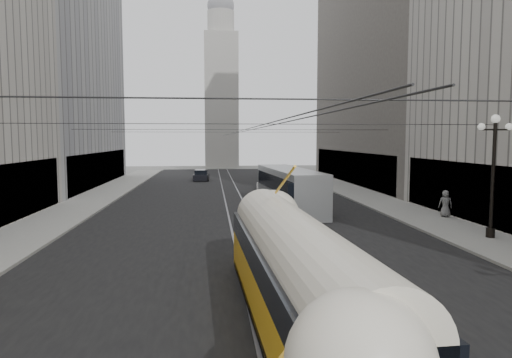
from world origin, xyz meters
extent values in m
cube|color=black|center=(0.00, 32.50, 0.00)|extent=(20.00, 85.00, 0.02)
cube|color=gray|center=(-12.00, 36.00, 0.07)|extent=(4.00, 72.00, 0.15)
cube|color=gray|center=(12.00, 36.00, 0.07)|extent=(4.00, 72.00, 0.15)
cube|color=gray|center=(-0.75, 32.50, 0.00)|extent=(0.12, 85.00, 0.04)
cube|color=gray|center=(0.75, 32.50, 0.00)|extent=(0.12, 85.00, 0.04)
cube|color=black|center=(-14.05, 24.00, 2.00)|extent=(0.10, 18.00, 3.60)
cube|color=#999999|center=(-20.00, 48.00, 14.00)|extent=(12.00, 28.00, 28.00)
cube|color=black|center=(-14.05, 48.00, 2.00)|extent=(0.10, 25.20, 3.60)
cube|color=black|center=(14.05, 22.00, 2.00)|extent=(0.10, 18.00, 3.60)
cube|color=#514C47|center=(20.00, 48.00, 16.00)|extent=(12.00, 32.00, 32.00)
cube|color=black|center=(14.05, 48.00, 2.00)|extent=(0.10, 28.80, 3.60)
cube|color=#B2AFA8|center=(0.00, 80.00, 12.00)|extent=(6.00, 6.00, 24.00)
cylinder|color=#B2AFA8|center=(0.00, 80.00, 26.00)|extent=(4.80, 4.80, 4.00)
sphere|color=gray|center=(0.00, 80.00, 28.96)|extent=(4.80, 4.80, 4.80)
cylinder|color=black|center=(12.60, 18.00, 3.15)|extent=(0.18, 0.18, 6.00)
cylinder|color=black|center=(12.60, 18.00, 0.40)|extent=(0.44, 0.44, 0.50)
cylinder|color=black|center=(12.60, 18.00, 5.75)|extent=(1.60, 0.08, 0.08)
sphere|color=white|center=(12.60, 18.00, 6.30)|extent=(0.44, 0.44, 0.44)
sphere|color=white|center=(11.85, 18.00, 5.90)|extent=(0.36, 0.36, 0.36)
sphere|color=white|center=(13.35, 18.00, 5.90)|extent=(0.36, 0.36, 0.36)
cylinder|color=black|center=(0.00, 4.00, 6.00)|extent=(25.00, 0.03, 0.03)
cylinder|color=black|center=(0.00, 18.00, 6.00)|extent=(25.00, 0.03, 0.03)
cylinder|color=black|center=(0.00, 32.00, 6.00)|extent=(25.00, 0.03, 0.03)
cylinder|color=black|center=(0.00, 46.00, 6.00)|extent=(25.00, 0.03, 0.03)
cylinder|color=black|center=(0.00, 36.00, 5.80)|extent=(0.03, 72.00, 0.03)
cylinder|color=black|center=(0.40, 36.00, 5.80)|extent=(0.03, 72.00, 0.03)
cube|color=#F3AC15|center=(0.41, 8.04, 0.95)|extent=(2.82, 12.69, 1.53)
cube|color=black|center=(0.41, 8.04, 0.23)|extent=(2.80, 12.31, 0.27)
cube|color=black|center=(0.41, 8.04, 1.94)|extent=(2.83, 12.50, 0.77)
cylinder|color=silver|center=(0.41, 8.04, 2.21)|extent=(2.54, 12.49, 2.07)
cylinder|color=#F3AC15|center=(0.65, 14.24, 1.04)|extent=(2.34, 2.34, 2.07)
sphere|color=silver|center=(0.65, 14.24, 2.12)|extent=(2.16, 2.16, 2.16)
cube|color=gray|center=(3.90, 29.30, 1.55)|extent=(3.48, 12.15, 3.00)
cube|color=black|center=(3.90, 29.30, 2.05)|extent=(3.47, 11.73, 1.10)
cube|color=black|center=(3.90, 23.36, 1.90)|extent=(2.30, 0.29, 1.40)
cylinder|color=black|center=(2.65, 25.28, 0.50)|extent=(0.30, 1.00, 1.00)
cylinder|color=black|center=(5.14, 25.28, 0.50)|extent=(0.30, 1.00, 1.00)
cylinder|color=black|center=(2.65, 33.31, 0.50)|extent=(0.30, 1.00, 1.00)
cylinder|color=black|center=(5.14, 33.31, 0.50)|extent=(0.30, 1.00, 1.00)
cube|color=silver|center=(4.43, 42.57, 0.50)|extent=(3.69, 5.13, 0.84)
cube|color=black|center=(4.43, 42.57, 1.10)|extent=(2.62, 3.08, 0.80)
cylinder|color=black|center=(3.55, 40.95, 0.34)|extent=(0.22, 0.68, 0.68)
cylinder|color=black|center=(5.31, 40.95, 0.34)|extent=(0.22, 0.68, 0.68)
cylinder|color=black|center=(3.55, 44.18, 0.34)|extent=(0.22, 0.68, 0.68)
cylinder|color=black|center=(5.31, 44.18, 0.34)|extent=(0.22, 0.68, 0.68)
cube|color=black|center=(-3.16, 53.90, 0.46)|extent=(2.01, 4.39, 0.76)
cube|color=black|center=(-3.16, 53.90, 1.00)|extent=(1.69, 2.45, 0.72)
cylinder|color=black|center=(-3.96, 52.43, 0.31)|extent=(0.22, 0.61, 0.61)
cylinder|color=black|center=(-2.37, 52.43, 0.31)|extent=(0.22, 0.61, 0.61)
cylinder|color=black|center=(-3.96, 55.36, 0.31)|extent=(0.22, 0.61, 0.61)
cylinder|color=black|center=(-2.37, 55.36, 0.31)|extent=(0.22, 0.61, 0.61)
imported|color=slate|center=(13.43, 24.21, 1.03)|extent=(0.97, 0.74, 1.77)
camera|label=1|loc=(-1.88, -4.15, 5.30)|focal=32.00mm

